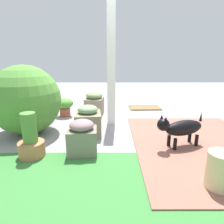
{
  "coord_description": "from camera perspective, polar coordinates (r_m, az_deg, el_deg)",
  "views": [
    {
      "loc": [
        0.27,
        3.31,
        1.2
      ],
      "look_at": [
        0.26,
        0.06,
        0.28
      ],
      "focal_mm": 31.95,
      "sensor_mm": 36.0,
      "label": 1
    }
  ],
  "objects": [
    {
      "name": "ground_plane",
      "position": [
        3.53,
        4.22,
        -4.1
      ],
      "size": [
        12.0,
        12.0,
        0.0
      ],
      "primitive_type": "plane",
      "color": "gray"
    },
    {
      "name": "stone_planter_nearest",
      "position": [
        4.19,
        -5.06,
        2.45
      ],
      "size": [
        0.39,
        0.44,
        0.49
      ],
      "color": "gray",
      "rests_on": "ground"
    },
    {
      "name": "dog",
      "position": [
        2.8,
        19.12,
        -4.32
      ],
      "size": [
        0.69,
        0.38,
        0.48
      ],
      "color": "black",
      "rests_on": "ground"
    },
    {
      "name": "stone_planter_far",
      "position": [
        2.55,
        -8.53,
        -7.14
      ],
      "size": [
        0.39,
        0.35,
        0.44
      ],
      "color": "gray",
      "rests_on": "ground"
    },
    {
      "name": "stone_planter_mid",
      "position": [
        3.1,
        -6.84,
        -2.71
      ],
      "size": [
        0.43,
        0.47,
        0.48
      ],
      "color": "gray",
      "rests_on": "ground"
    },
    {
      "name": "porch_pillar",
      "position": [
        3.49,
        -0.22,
        14.02
      ],
      "size": [
        0.14,
        0.14,
        2.18
      ],
      "primitive_type": "cube",
      "color": "white",
      "rests_on": "ground"
    },
    {
      "name": "brick_path",
      "position": [
        3.04,
        23.84,
        -8.68
      ],
      "size": [
        1.8,
        2.4,
        0.02
      ],
      "primitive_type": "cube",
      "color": "#985E4E",
      "rests_on": "ground"
    },
    {
      "name": "round_shrub",
      "position": [
        3.36,
        -23.49,
        3.14
      ],
      "size": [
        1.08,
        1.08,
        1.08
      ],
      "primitive_type": "sphere",
      "color": "#529039",
      "rests_on": "ground"
    },
    {
      "name": "doormat",
      "position": [
        4.79,
        9.34,
        1.26
      ],
      "size": [
        0.73,
        0.47,
        0.03
      ],
      "primitive_type": "cube",
      "rotation": [
        0.0,
        0.0,
        0.04
      ],
      "color": "brown",
      "rests_on": "ground"
    },
    {
      "name": "terracotta_pot_broad",
      "position": [
        4.17,
        -13.39,
        1.81
      ],
      "size": [
        0.34,
        0.34,
        0.37
      ],
      "color": "#A34C3B",
      "rests_on": "ground"
    },
    {
      "name": "ceramic_urn",
      "position": [
        2.14,
        28.51,
        -14.64
      ],
      "size": [
        0.25,
        0.25,
        0.37
      ],
      "primitive_type": "cylinder",
      "color": "beige",
      "rests_on": "ground"
    },
    {
      "name": "terracotta_pot_tall",
      "position": [
        2.64,
        -22.21,
        -7.76
      ],
      "size": [
        0.32,
        0.32,
        0.56
      ],
      "color": "#B8724B",
      "rests_on": "ground"
    }
  ]
}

